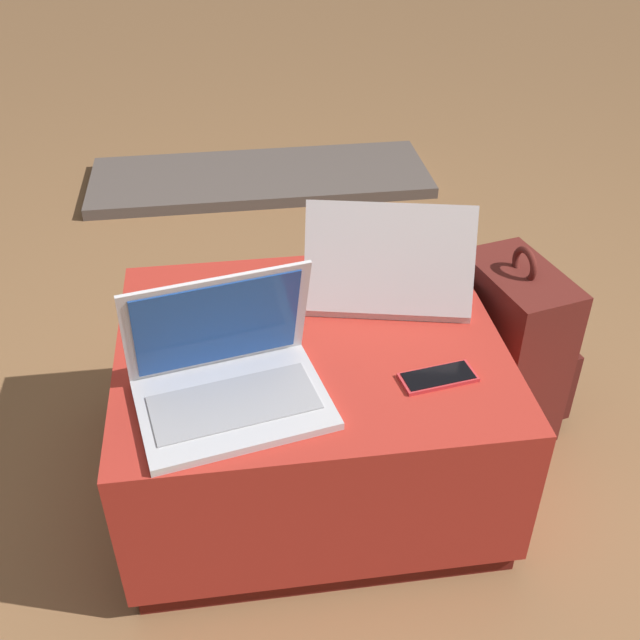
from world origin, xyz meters
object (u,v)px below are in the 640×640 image
object	(u,v)px
cell_phone	(438,377)
backpack	(513,348)
laptop_near	(228,376)
laptop_far	(387,277)

from	to	relation	value
cell_phone	backpack	size ratio (longest dim) A/B	0.32
cell_phone	laptop_near	bearing A→B (deg)	80.44
laptop_far	cell_phone	bearing A→B (deg)	109.70
cell_phone	backpack	bearing A→B (deg)	-52.82
cell_phone	backpack	distance (m)	0.47
laptop_near	cell_phone	size ratio (longest dim) A/B	2.48
laptop_near	cell_phone	distance (m)	0.41
backpack	cell_phone	bearing A→B (deg)	123.30
cell_phone	backpack	world-z (taller)	backpack
laptop_near	cell_phone	xyz separation A→B (m)	(0.41, -0.00, -0.05)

